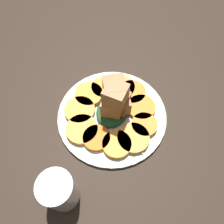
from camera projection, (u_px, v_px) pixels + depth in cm
name	position (u px, v px, depth cm)	size (l,w,h in cm)	color
table_slab	(112.00, 118.00, 55.57)	(120.00, 120.00, 2.00)	black
plate	(112.00, 115.00, 54.24)	(26.80, 26.80, 1.05)	beige
carrot_slice_0	(80.00, 110.00, 53.52)	(7.47, 7.47, 1.30)	orange
carrot_slice_1	(82.00, 129.00, 50.98)	(7.54, 7.54, 1.30)	orange
carrot_slice_2	(97.00, 138.00, 49.92)	(6.31, 6.31, 1.30)	#D66114
carrot_slice_3	(117.00, 144.00, 49.17)	(6.64, 6.64, 1.30)	orange
carrot_slice_4	(133.00, 138.00, 49.92)	(7.39, 7.39, 1.30)	orange
carrot_slice_5	(144.00, 125.00, 51.60)	(6.18, 6.18, 1.30)	orange
carrot_slice_6	(141.00, 108.00, 53.88)	(6.98, 6.98, 1.30)	orange
carrot_slice_7	(132.00, 92.00, 56.08)	(7.09, 7.09, 1.30)	orange
carrot_slice_8	(120.00, 88.00, 56.83)	(7.49, 7.49, 1.30)	orange
carrot_slice_9	(104.00, 88.00, 56.80)	(6.61, 6.61, 1.30)	orange
carrot_slice_10	(89.00, 94.00, 55.78)	(7.19, 7.19, 1.30)	orange
center_pile	(114.00, 102.00, 49.58)	(8.65, 8.30, 11.24)	#1E4723
fork	(139.00, 120.00, 52.68)	(17.49, 7.16, 0.40)	#B2B2B7
water_glass	(60.00, 191.00, 41.17)	(6.61, 6.61, 9.98)	silver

